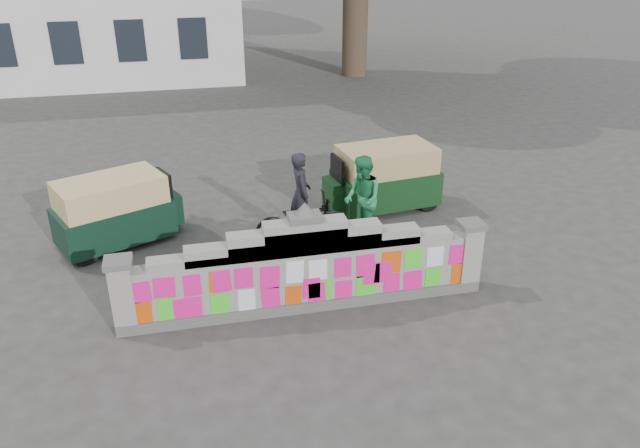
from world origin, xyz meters
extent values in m
plane|color=#383533|center=(0.00, 0.00, 0.00)|extent=(100.00, 100.00, 0.00)
cube|color=#4C4C49|center=(0.00, 0.00, 0.10)|extent=(6.40, 0.42, 0.20)
cube|color=gray|center=(0.00, 0.00, 0.60)|extent=(6.40, 0.32, 1.00)
cube|color=gray|center=(0.00, 0.00, 1.17)|extent=(5.20, 0.32, 0.14)
cube|color=gray|center=(0.00, 0.00, 1.24)|extent=(4.00, 0.32, 0.28)
cube|color=gray|center=(0.00, 0.00, 1.32)|extent=(2.60, 0.32, 0.44)
cube|color=gray|center=(0.00, 0.00, 1.39)|extent=(1.40, 0.32, 0.58)
cube|color=#4C4C49|center=(0.00, 0.00, 1.74)|extent=(0.55, 0.36, 0.12)
cone|color=#4C4C49|center=(0.00, 0.00, 1.90)|extent=(0.36, 0.36, 0.22)
cube|color=gray|center=(-3.02, 0.00, 0.62)|extent=(0.36, 0.40, 1.24)
cube|color=#4C4C49|center=(-3.02, 0.00, 1.28)|extent=(0.44, 0.44, 0.10)
cube|color=gray|center=(3.02, 0.00, 0.62)|extent=(0.36, 0.40, 1.24)
cube|color=#4C4C49|center=(3.02, 0.00, 1.28)|extent=(0.44, 0.44, 0.10)
cylinder|color=#38281E|center=(6.00, 18.00, 3.00)|extent=(1.10, 1.10, 6.00)
imported|color=black|center=(0.43, 2.48, 0.51)|extent=(1.97, 0.73, 1.03)
imported|color=black|center=(0.43, 2.48, 0.87)|extent=(0.43, 0.65, 1.74)
imported|color=#24874E|center=(1.72, 2.37, 0.91)|extent=(0.72, 0.91, 1.83)
cube|color=black|center=(-3.38, 3.27, 0.52)|extent=(2.56, 2.04, 0.75)
cube|color=tan|center=(-3.38, 3.27, 1.18)|extent=(2.37, 1.92, 0.56)
cube|color=black|center=(-2.30, 3.75, 0.52)|extent=(0.70, 0.79, 0.66)
cube|color=black|center=(-2.30, 3.75, 1.08)|extent=(0.34, 0.63, 0.56)
cylinder|color=black|center=(-2.22, 3.79, 0.24)|extent=(0.48, 0.29, 0.47)
cylinder|color=black|center=(-3.94, 2.46, 0.24)|extent=(0.48, 0.29, 0.47)
cylinder|color=black|center=(-4.36, 3.40, 0.24)|extent=(0.48, 0.29, 0.47)
cube|color=#113416|center=(2.71, 3.77, 0.54)|extent=(2.49, 1.56, 0.78)
cube|color=tan|center=(2.71, 3.77, 1.22)|extent=(2.29, 1.49, 0.59)
cube|color=#113416|center=(1.50, 3.61, 0.54)|extent=(0.57, 0.74, 0.68)
cube|color=black|center=(1.50, 3.61, 1.12)|extent=(0.17, 0.69, 0.59)
cylinder|color=black|center=(1.40, 3.60, 0.24)|extent=(0.50, 0.18, 0.49)
cylinder|color=black|center=(3.51, 4.42, 0.24)|extent=(0.50, 0.18, 0.49)
cylinder|color=black|center=(3.65, 3.35, 0.24)|extent=(0.50, 0.18, 0.49)
camera|label=1|loc=(-1.85, -9.09, 6.07)|focal=35.00mm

